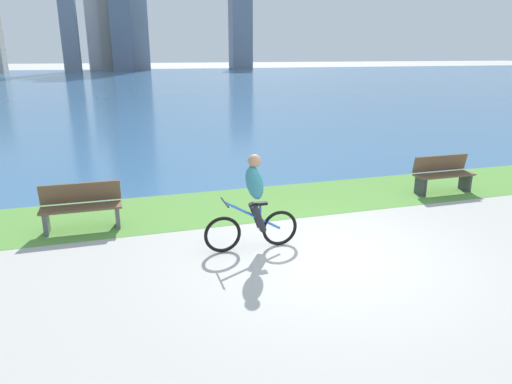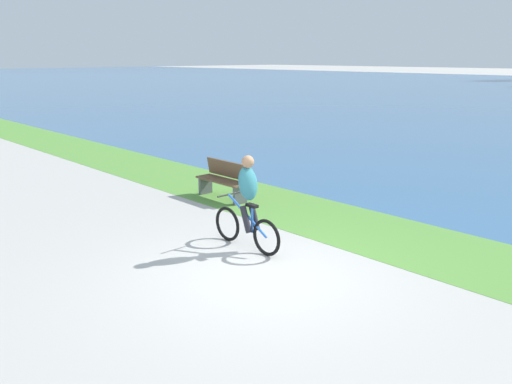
% 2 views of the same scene
% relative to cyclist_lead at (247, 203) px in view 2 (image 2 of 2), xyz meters
% --- Properties ---
extents(ground_plane, '(300.00, 300.00, 0.00)m').
position_rel_cyclist_lead_xyz_m(ground_plane, '(1.08, -0.64, -0.84)').
color(ground_plane, '#B2AFA8').
extents(grass_strip_bayside, '(120.00, 2.43, 0.01)m').
position_rel_cyclist_lead_xyz_m(grass_strip_bayside, '(1.08, 2.40, -0.83)').
color(grass_strip_bayside, '#59933D').
rests_on(grass_strip_bayside, ground).
extents(cyclist_lead, '(1.69, 0.52, 1.69)m').
position_rel_cyclist_lead_xyz_m(cyclist_lead, '(0.00, 0.00, 0.00)').
color(cyclist_lead, black).
rests_on(cyclist_lead, ground).
extents(bench_far_along_path, '(1.50, 0.47, 0.90)m').
position_rel_cyclist_lead_xyz_m(bench_far_along_path, '(-2.91, 1.88, -0.39)').
color(bench_far_along_path, brown).
rests_on(bench_far_along_path, ground).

